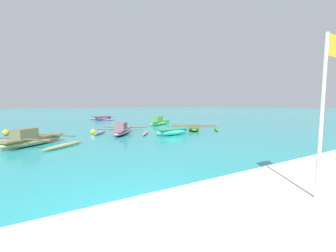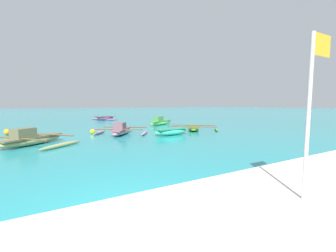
# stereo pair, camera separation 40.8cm
# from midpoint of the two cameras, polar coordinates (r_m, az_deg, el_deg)

# --- Properties ---
(ground_plane) EXTENTS (240.00, 240.00, 0.00)m
(ground_plane) POSITION_cam_midpoint_polar(r_m,az_deg,el_deg) (4.28, -8.13, -23.79)
(ground_plane) COLOR teal
(moored_boat_0) EXTENTS (2.68, 1.09, 0.48)m
(moored_boat_0) POSITION_cam_midpoint_polar(r_m,az_deg,el_deg) (15.17, 0.36, -1.33)
(moored_boat_0) COLOR #3ADEAD
(moored_boat_0) RESTS_ON ground_plane
(moored_boat_1) EXTENTS (3.02, 3.65, 0.52)m
(moored_boat_1) POSITION_cam_midpoint_polar(r_m,az_deg,el_deg) (30.54, -16.68, 1.90)
(moored_boat_1) COLOR #9D6096
(moored_boat_1) RESTS_ON ground_plane
(moored_boat_2) EXTENTS (4.05, 3.74, 0.85)m
(moored_boat_2) POSITION_cam_midpoint_polar(r_m,az_deg,el_deg) (15.83, -12.26, -1.11)
(moored_boat_2) COLOR #BD8093
(moored_boat_2) RESTS_ON ground_plane
(moored_boat_3) EXTENTS (3.66, 2.61, 0.88)m
(moored_boat_3) POSITION_cam_midpoint_polar(r_m,az_deg,el_deg) (22.58, -2.58, 1.07)
(moored_boat_3) COLOR #68E767
(moored_boat_3) RESTS_ON ground_plane
(moored_boat_4) EXTENTS (4.04, 3.66, 0.40)m
(moored_boat_4) POSITION_cam_midpoint_polar(r_m,az_deg,el_deg) (18.02, 5.94, -0.51)
(moored_boat_4) COLOR #649928
(moored_boat_4) RESTS_ON ground_plane
(moored_boat_5) EXTENTS (4.61, 4.75, 0.90)m
(moored_boat_5) POSITION_cam_midpoint_polar(r_m,az_deg,el_deg) (13.38, -31.99, -2.99)
(moored_boat_5) COLOR tan
(moored_boat_5) RESTS_ON ground_plane
(mooring_buoy_0) EXTENTS (0.34, 0.34, 0.34)m
(mooring_buoy_0) POSITION_cam_midpoint_polar(r_m,az_deg,el_deg) (16.61, -19.20, -1.37)
(mooring_buoy_0) COLOR yellow
(mooring_buoy_0) RESTS_ON ground_plane
(mooring_buoy_1) EXTENTS (0.42, 0.42, 0.42)m
(mooring_buoy_1) POSITION_cam_midpoint_polar(r_m,az_deg,el_deg) (18.54, -36.41, -1.34)
(mooring_buoy_1) COLOR orange
(mooring_buoy_1) RESTS_ON ground_plane
(beach_flagpole) EXTENTS (0.70, 0.08, 3.38)m
(beach_flagpole) POSITION_cam_midpoint_polar(r_m,az_deg,el_deg) (5.50, 33.18, 5.22)
(beach_flagpole) COLOR #B2B2B7
(beach_flagpole) RESTS_ON beach_strip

